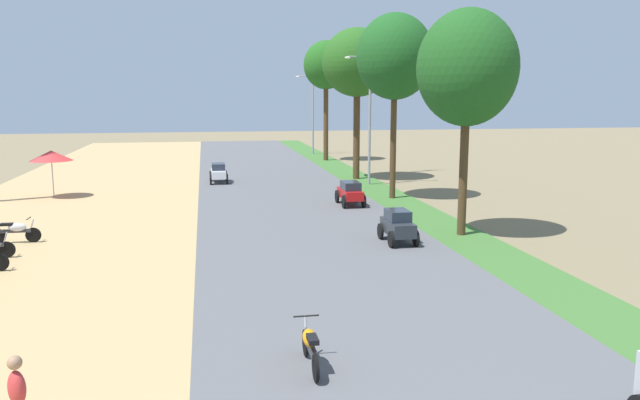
{
  "coord_description": "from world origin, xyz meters",
  "views": [
    {
      "loc": [
        -4.09,
        -4.77,
        5.57
      ],
      "look_at": [
        0.43,
        19.98,
        1.33
      ],
      "focal_mm": 35.51,
      "sensor_mm": 36.0,
      "label": 1
    }
  ],
  "objects_px": {
    "median_tree_nearest": "(467,69)",
    "car_sedan_red": "(350,192)",
    "vendor_umbrella": "(51,156)",
    "pedestrian_on_shoulder": "(18,400)",
    "streetlamp_mid": "(313,108)",
    "parked_motorbike_seventh": "(16,230)",
    "median_tree_fourth": "(326,66)",
    "car_hatchback_charcoal": "(398,225)",
    "streetlamp_near": "(370,110)",
    "motorbike_ahead_second": "(310,344)",
    "median_tree_third": "(357,63)",
    "median_tree_second": "(395,57)",
    "utility_pole_near": "(392,108)",
    "car_sedan_white": "(218,172)"
  },
  "relations": [
    {
      "from": "median_tree_nearest",
      "to": "car_sedan_red",
      "type": "height_order",
      "value": "median_tree_nearest"
    },
    {
      "from": "vendor_umbrella",
      "to": "pedestrian_on_shoulder",
      "type": "bearing_deg",
      "value": -78.79
    },
    {
      "from": "median_tree_nearest",
      "to": "streetlamp_mid",
      "type": "relative_size",
      "value": 1.2
    },
    {
      "from": "parked_motorbike_seventh",
      "to": "car_sedan_red",
      "type": "bearing_deg",
      "value": 21.67
    },
    {
      "from": "median_tree_fourth",
      "to": "car_hatchback_charcoal",
      "type": "bearing_deg",
      "value": -95.73
    },
    {
      "from": "median_tree_fourth",
      "to": "streetlamp_near",
      "type": "height_order",
      "value": "median_tree_fourth"
    },
    {
      "from": "parked_motorbike_seventh",
      "to": "vendor_umbrella",
      "type": "xyz_separation_m",
      "value": [
        -1.05,
        10.92,
        1.75
      ]
    },
    {
      "from": "streetlamp_mid",
      "to": "motorbike_ahead_second",
      "type": "xyz_separation_m",
      "value": [
        -7.91,
        -45.81,
        -3.69
      ]
    },
    {
      "from": "streetlamp_near",
      "to": "parked_motorbike_seventh",
      "type": "bearing_deg",
      "value": -143.14
    },
    {
      "from": "vendor_umbrella",
      "to": "car_sedan_red",
      "type": "xyz_separation_m",
      "value": [
        15.13,
        -5.33,
        -1.57
      ]
    },
    {
      "from": "median_tree_fourth",
      "to": "parked_motorbike_seventh",
      "type": "bearing_deg",
      "value": -122.02
    },
    {
      "from": "parked_motorbike_seventh",
      "to": "median_tree_fourth",
      "type": "height_order",
      "value": "median_tree_fourth"
    },
    {
      "from": "median_tree_nearest",
      "to": "median_tree_third",
      "type": "bearing_deg",
      "value": 90.58
    },
    {
      "from": "median_tree_second",
      "to": "motorbike_ahead_second",
      "type": "relative_size",
      "value": 5.34
    },
    {
      "from": "streetlamp_mid",
      "to": "car_sedan_red",
      "type": "distance_m",
      "value": 27.85
    },
    {
      "from": "car_sedan_red",
      "to": "streetlamp_near",
      "type": "bearing_deg",
      "value": 68.24
    },
    {
      "from": "streetlamp_mid",
      "to": "utility_pole_near",
      "type": "distance_m",
      "value": 15.48
    },
    {
      "from": "vendor_umbrella",
      "to": "utility_pole_near",
      "type": "distance_m",
      "value": 22.17
    },
    {
      "from": "utility_pole_near",
      "to": "car_hatchback_charcoal",
      "type": "bearing_deg",
      "value": -106.03
    },
    {
      "from": "streetlamp_near",
      "to": "utility_pole_near",
      "type": "relative_size",
      "value": 0.89
    },
    {
      "from": "median_tree_third",
      "to": "car_sedan_white",
      "type": "relative_size",
      "value": 4.27
    },
    {
      "from": "streetlamp_near",
      "to": "median_tree_second",
      "type": "bearing_deg",
      "value": -90.97
    },
    {
      "from": "car_hatchback_charcoal",
      "to": "pedestrian_on_shoulder",
      "type": "bearing_deg",
      "value": -128.46
    },
    {
      "from": "vendor_umbrella",
      "to": "median_tree_second",
      "type": "xyz_separation_m",
      "value": [
        17.87,
        -3.49,
        5.12
      ]
    },
    {
      "from": "median_tree_second",
      "to": "median_tree_third",
      "type": "distance_m",
      "value": 7.92
    },
    {
      "from": "streetlamp_mid",
      "to": "car_sedan_red",
      "type": "bearing_deg",
      "value": -95.87
    },
    {
      "from": "median_tree_second",
      "to": "car_hatchback_charcoal",
      "type": "relative_size",
      "value": 4.8
    },
    {
      "from": "median_tree_nearest",
      "to": "car_sedan_white",
      "type": "bearing_deg",
      "value": 118.67
    },
    {
      "from": "pedestrian_on_shoulder",
      "to": "car_sedan_red",
      "type": "distance_m",
      "value": 22.91
    },
    {
      "from": "utility_pole_near",
      "to": "motorbike_ahead_second",
      "type": "bearing_deg",
      "value": -109.57
    },
    {
      "from": "car_sedan_white",
      "to": "motorbike_ahead_second",
      "type": "relative_size",
      "value": 1.26
    },
    {
      "from": "streetlamp_near",
      "to": "streetlamp_mid",
      "type": "xyz_separation_m",
      "value": [
        0.0,
        20.4,
        -0.31
      ]
    },
    {
      "from": "streetlamp_mid",
      "to": "median_tree_nearest",
      "type": "bearing_deg",
      "value": -89.98
    },
    {
      "from": "streetlamp_near",
      "to": "vendor_umbrella",
      "type": "bearing_deg",
      "value": -174.43
    },
    {
      "from": "streetlamp_mid",
      "to": "car_hatchback_charcoal",
      "type": "bearing_deg",
      "value": -94.65
    },
    {
      "from": "utility_pole_near",
      "to": "median_tree_nearest",
      "type": "bearing_deg",
      "value": -98.64
    },
    {
      "from": "vendor_umbrella",
      "to": "streetlamp_near",
      "type": "distance_m",
      "value": 18.18
    },
    {
      "from": "car_sedan_red",
      "to": "parked_motorbike_seventh",
      "type": "bearing_deg",
      "value": -158.33
    },
    {
      "from": "median_tree_second",
      "to": "streetlamp_near",
      "type": "relative_size",
      "value": 1.23
    },
    {
      "from": "median_tree_fourth",
      "to": "utility_pole_near",
      "type": "height_order",
      "value": "median_tree_fourth"
    },
    {
      "from": "pedestrian_on_shoulder",
      "to": "utility_pole_near",
      "type": "bearing_deg",
      "value": 64.38
    },
    {
      "from": "car_sedan_white",
      "to": "median_tree_fourth",
      "type": "bearing_deg",
      "value": 52.96
    },
    {
      "from": "streetlamp_near",
      "to": "car_sedan_white",
      "type": "height_order",
      "value": "streetlamp_near"
    },
    {
      "from": "pedestrian_on_shoulder",
      "to": "vendor_umbrella",
      "type": "bearing_deg",
      "value": 101.21
    },
    {
      "from": "median_tree_second",
      "to": "car_sedan_red",
      "type": "distance_m",
      "value": 7.45
    },
    {
      "from": "utility_pole_near",
      "to": "car_sedan_white",
      "type": "relative_size",
      "value": 3.9
    },
    {
      "from": "median_tree_nearest",
      "to": "car_hatchback_charcoal",
      "type": "relative_size",
      "value": 4.34
    },
    {
      "from": "median_tree_third",
      "to": "median_tree_nearest",
      "type": "bearing_deg",
      "value": -89.42
    },
    {
      "from": "car_sedan_white",
      "to": "median_tree_third",
      "type": "bearing_deg",
      "value": 2.19
    },
    {
      "from": "pedestrian_on_shoulder",
      "to": "streetlamp_near",
      "type": "relative_size",
      "value": 0.21
    }
  ]
}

